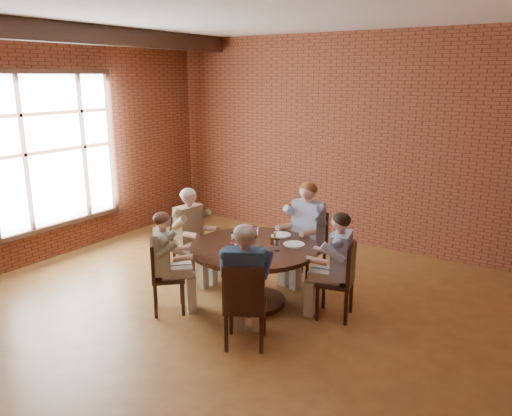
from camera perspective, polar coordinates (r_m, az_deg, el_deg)
The scene contains 28 objects.
floor at distance 5.98m, azimuth -5.65°, elevation -12.33°, with size 7.00×7.00×0.00m, color olive.
ceiling at distance 5.36m, azimuth -6.65°, elevation 22.00°, with size 7.00×7.00×0.00m, color white.
wall_back at distance 8.38m, azimuth 9.49°, elevation 7.65°, with size 7.00×7.00×0.00m, color brown.
wall_left at distance 7.88m, azimuth -24.72°, elevation 6.05°, with size 7.00×7.00×0.00m, color brown.
ceiling_beam at distance 7.17m, azimuth -22.56°, elevation 18.16°, with size 0.22×6.90×0.26m, color black.
window at distance 8.05m, azimuth -22.00°, elevation 6.12°, with size 0.10×2.16×2.36m.
dining_table at distance 6.08m, azimuth -0.23°, elevation -6.32°, with size 1.55×1.55×0.75m.
chair_a at distance 5.83m, azimuth 9.79°, elevation -7.90°, with size 0.47×0.47×0.90m.
diner_a at distance 5.79m, azimuth 9.11°, elevation -6.55°, with size 0.48×0.59×1.26m, color #4362B0, non-canonical shape.
chair_b at distance 6.87m, azimuth 6.08°, elevation -3.96°, with size 0.51×0.51×0.96m.
diner_b at distance 6.75m, azimuth 5.65°, elevation -2.81°, with size 0.55×0.67×1.37m, color gray, non-canonical shape.
chair_c at distance 6.87m, azimuth -7.76°, elevation -4.18°, with size 0.45×0.45×0.91m.
diner_c at distance 6.77m, azimuth -7.36°, elevation -3.15°, with size 0.50×0.62×1.29m, color brown, non-canonical shape.
chair_d at distance 6.00m, azimuth -10.72°, elevation -7.38°, with size 0.53×0.53×0.88m.
diner_d at distance 5.95m, azimuth -10.10°, elevation -6.18°, with size 0.46×0.57×1.22m, color tan, non-canonical shape.
chair_e at distance 5.14m, azimuth -1.32°, elevation -10.76°, with size 0.57×0.57×0.93m.
diner_e at distance 5.15m, azimuth -1.22°, elevation -8.83°, with size 0.52×0.64×1.31m, color #1B2E4C, non-canonical shape.
plate_a at distance 6.05m, azimuth 4.37°, elevation -4.17°, with size 0.26×0.26×0.01m, color white.
plate_b at distance 6.39m, azimuth 2.86°, elevation -3.09°, with size 0.26×0.26×0.01m, color white.
plate_c at distance 6.35m, azimuth -1.55°, elevation -3.17°, with size 0.26×0.26×0.01m, color white.
plate_d at distance 5.65m, azimuth 0.56°, elevation -5.51°, with size 0.26×0.26×0.01m, color white.
glass_a at distance 5.82m, azimuth 2.40°, elevation -4.24°, with size 0.07×0.07×0.14m, color white.
glass_b at distance 6.04m, azimuth 2.00°, elevation -3.54°, with size 0.07×0.07×0.14m, color white.
glass_c at distance 6.30m, azimuth -0.10°, elevation -2.73°, with size 0.07×0.07×0.14m, color white.
glass_d at distance 6.11m, azimuth -0.60°, elevation -3.28°, with size 0.07×0.07×0.14m, color white.
glass_e at distance 6.04m, azimuth -2.58°, elevation -3.52°, with size 0.07×0.07×0.14m, color white.
glass_f at distance 5.71m, azimuth -2.66°, elevation -4.63°, with size 0.07×0.07×0.14m, color white.
smartphone at distance 5.62m, azimuth 0.03°, elevation -5.67°, with size 0.08×0.15×0.01m, color black.
Camera 1 is at (3.42, -4.08, 2.73)m, focal length 35.00 mm.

